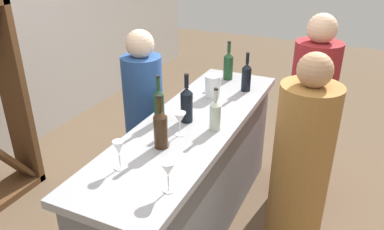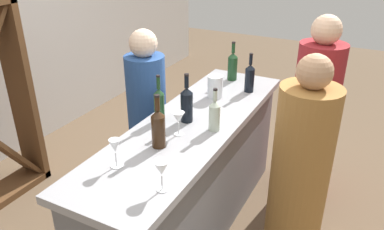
# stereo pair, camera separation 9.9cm
# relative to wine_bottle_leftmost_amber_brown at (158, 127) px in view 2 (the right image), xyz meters

# --- Properties ---
(ground_plane) EXTENTS (12.00, 12.00, 0.00)m
(ground_plane) POSITION_rel_wine_bottle_leftmost_amber_brown_xyz_m (0.38, -0.03, -1.06)
(ground_plane) COLOR brown
(bar_counter) EXTENTS (2.14, 0.62, 0.93)m
(bar_counter) POSITION_rel_wine_bottle_leftmost_amber_brown_xyz_m (0.38, -0.03, -0.59)
(bar_counter) COLOR slate
(bar_counter) RESTS_ON ground
(wine_bottle_leftmost_amber_brown) EXTENTS (0.08, 0.08, 0.33)m
(wine_bottle_leftmost_amber_brown) POSITION_rel_wine_bottle_leftmost_amber_brown_xyz_m (0.00, 0.00, 0.00)
(wine_bottle_leftmost_amber_brown) COLOR #331E0F
(wine_bottle_leftmost_amber_brown) RESTS_ON bar_counter
(wine_bottle_second_left_olive_green) EXTENTS (0.07, 0.07, 0.33)m
(wine_bottle_second_left_olive_green) POSITION_rel_wine_bottle_leftmost_amber_brown_xyz_m (0.29, 0.17, -0.00)
(wine_bottle_second_left_olive_green) COLOR #193D1E
(wine_bottle_second_left_olive_green) RESTS_ON bar_counter
(wine_bottle_center_clear_pale) EXTENTS (0.07, 0.07, 0.29)m
(wine_bottle_center_clear_pale) POSITION_rel_wine_bottle_leftmost_amber_brown_xyz_m (0.34, -0.21, -0.02)
(wine_bottle_center_clear_pale) COLOR #B7C6B2
(wine_bottle_center_clear_pale) RESTS_ON bar_counter
(wine_bottle_second_right_near_black) EXTENTS (0.08, 0.08, 0.34)m
(wine_bottle_second_right_near_black) POSITION_rel_wine_bottle_leftmost_amber_brown_xyz_m (0.37, 0.01, 0.00)
(wine_bottle_second_right_near_black) COLOR black
(wine_bottle_second_right_near_black) RESTS_ON bar_counter
(wine_bottle_rightmost_near_black) EXTENTS (0.08, 0.08, 0.32)m
(wine_bottle_rightmost_near_black) POSITION_rel_wine_bottle_leftmost_amber_brown_xyz_m (1.07, -0.18, -0.01)
(wine_bottle_rightmost_near_black) COLOR black
(wine_bottle_rightmost_near_black) RESTS_ON bar_counter
(wine_bottle_far_right_olive_green) EXTENTS (0.08, 0.08, 0.33)m
(wine_bottle_far_right_olive_green) POSITION_rel_wine_bottle_leftmost_amber_brown_xyz_m (1.26, 0.04, -0.00)
(wine_bottle_far_right_olive_green) COLOR #193D1E
(wine_bottle_far_right_olive_green) RESTS_ON bar_counter
(wine_glass_near_left) EXTENTS (0.08, 0.08, 0.17)m
(wine_glass_near_left) POSITION_rel_wine_bottle_leftmost_amber_brown_xyz_m (-0.36, -0.24, -0.00)
(wine_glass_near_left) COLOR white
(wine_glass_near_left) RESTS_ON bar_counter
(wine_glass_near_center) EXTENTS (0.08, 0.08, 0.16)m
(wine_glass_near_center) POSITION_rel_wine_bottle_leftmost_amber_brown_xyz_m (0.18, -0.03, -0.01)
(wine_glass_near_center) COLOR white
(wine_glass_near_center) RESTS_ON bar_counter
(wine_glass_near_right) EXTENTS (0.07, 0.07, 0.17)m
(wine_glass_near_right) POSITION_rel_wine_bottle_leftmost_amber_brown_xyz_m (-0.29, 0.09, -0.01)
(wine_glass_near_right) COLOR white
(wine_glass_near_right) RESTS_ON bar_counter
(water_pitcher) EXTENTS (0.12, 0.12, 0.17)m
(water_pitcher) POSITION_rel_wine_bottle_leftmost_amber_brown_xyz_m (0.84, 0.01, -0.04)
(water_pitcher) COLOR silver
(water_pitcher) RESTS_ON bar_counter
(person_left_guest) EXTENTS (0.43, 0.43, 1.48)m
(person_left_guest) POSITION_rel_wine_bottle_leftmost_amber_brown_xyz_m (0.47, -0.76, -0.38)
(person_left_guest) COLOR #9E6B33
(person_left_guest) RESTS_ON ground
(person_center_guest) EXTENTS (0.40, 0.40, 1.56)m
(person_center_guest) POSITION_rel_wine_bottle_leftmost_amber_brown_xyz_m (1.22, -0.69, -0.33)
(person_center_guest) COLOR maroon
(person_center_guest) RESTS_ON ground
(person_right_guest) EXTENTS (0.33, 0.33, 1.43)m
(person_right_guest) POSITION_rel_wine_bottle_leftmost_amber_brown_xyz_m (0.71, 0.57, -0.39)
(person_right_guest) COLOR #284C8C
(person_right_guest) RESTS_ON ground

